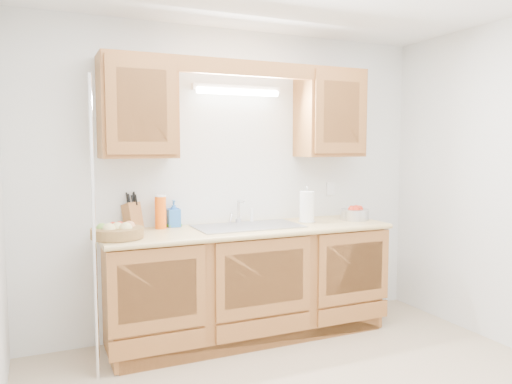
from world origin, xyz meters
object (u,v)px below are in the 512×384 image
knife_block (132,216)px  apple_bowl (355,214)px  paper_towel (307,207)px  fruit_basket (117,231)px

knife_block → apple_bowl: knife_block is taller
knife_block → paper_towel: size_ratio=0.97×
paper_towel → apple_bowl: size_ratio=1.12×
fruit_basket → knife_block: size_ratio=1.25×
knife_block → apple_bowl: size_ratio=1.08×
fruit_basket → knife_block: 0.37m
knife_block → apple_bowl: 1.88m
fruit_basket → paper_towel: 1.58m
paper_towel → apple_bowl: 0.47m
fruit_basket → apple_bowl: bearing=2.1°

